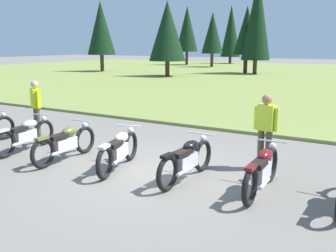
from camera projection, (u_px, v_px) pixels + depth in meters
ground_plane at (154, 171)px, 8.40m from camera, size 140.00×140.00×0.00m
grass_moorland at (334, 78)px, 30.56m from camera, size 80.00×44.00×0.10m
forest_treeline at (299, 25)px, 37.39m from camera, size 44.31×26.19×8.80m
motorcycle_silver at (26, 134)px, 9.91m from camera, size 0.62×2.10×0.88m
motorcycle_olive at (65, 142)px, 9.11m from camera, size 0.62×2.10×0.88m
motorcycle_cream at (119, 150)px, 8.47m from camera, size 0.76×2.06×0.88m
motorcycle_black at (187, 159)px, 7.76m from camera, size 0.62×2.10×0.88m
motorcycle_maroon at (262, 170)px, 7.11m from camera, size 0.62×2.10×0.88m
rider_with_back_turned at (36, 105)px, 11.38m from camera, size 0.50×0.36×1.67m
rider_checking_bike at (266, 127)px, 8.36m from camera, size 0.55×0.25×1.67m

